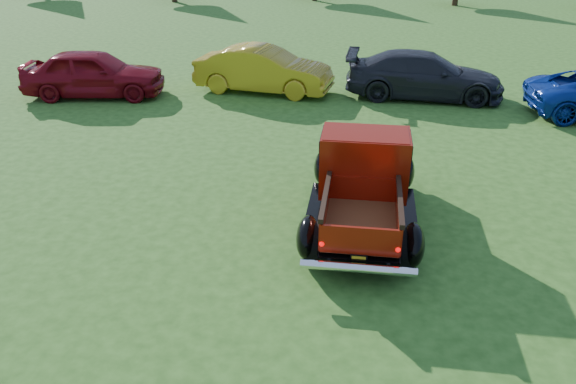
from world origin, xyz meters
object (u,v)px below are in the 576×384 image
Objects in this scene: show_car_red at (94,73)px; show_car_yellow at (264,70)px; pickup_truck at (363,177)px; show_car_grey at (424,75)px.

show_car_yellow is at bearing -84.98° from show_car_red.
pickup_truck is 1.04× the size of show_car_red.
show_car_red is 5.27m from show_car_yellow.
show_car_grey is at bearing -80.50° from show_car_yellow.
pickup_truck is at bearing 170.28° from show_car_grey.
show_car_red is 0.89× the size of show_car_grey.
show_car_grey is at bearing -90.83° from show_car_red.
show_car_yellow is at bearing 93.49° from show_car_grey.
show_car_yellow is at bearing 112.94° from pickup_truck.
pickup_truck reaches higher than show_car_yellow.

